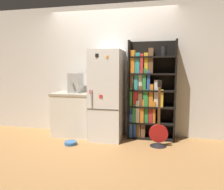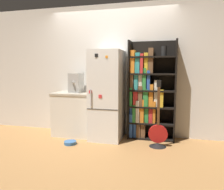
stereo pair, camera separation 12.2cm
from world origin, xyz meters
name	(u,v)px [view 1 (the left image)]	position (x,y,z in m)	size (l,w,h in m)	color
ground_plane	(106,140)	(0.00, 0.00, 0.00)	(16.00, 16.00, 0.00)	#A87542
wall_back	(111,70)	(0.00, 0.47, 1.30)	(8.00, 0.05, 2.60)	silver
refrigerator	(107,95)	(0.00, 0.11, 0.84)	(0.58, 0.70, 1.67)	white
bookshelf	(146,94)	(0.72, 0.31, 0.86)	(0.88, 0.33, 1.85)	black
kitchen_counter	(74,114)	(-0.71, 0.17, 0.43)	(0.77, 0.58, 0.86)	silver
espresso_machine	(76,83)	(-0.67, 0.21, 1.05)	(0.23, 0.34, 0.39)	#A5A39E
guitar	(158,137)	(0.97, -0.13, 0.17)	(0.33, 0.29, 1.15)	black
pet_bowl	(71,143)	(-0.54, -0.40, 0.03)	(0.22, 0.22, 0.06)	#3366A5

